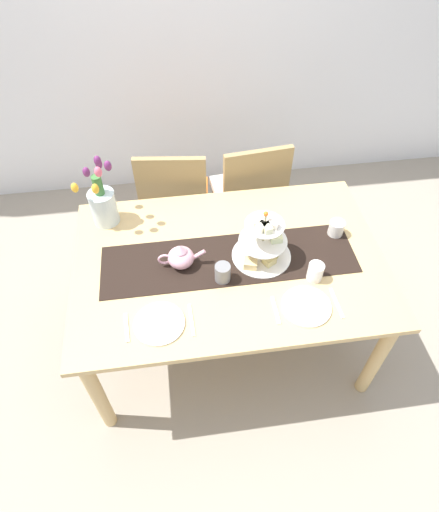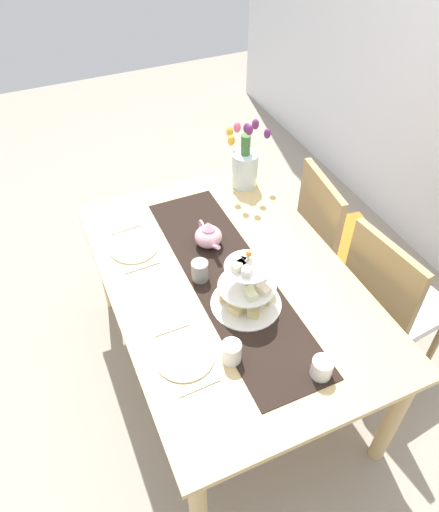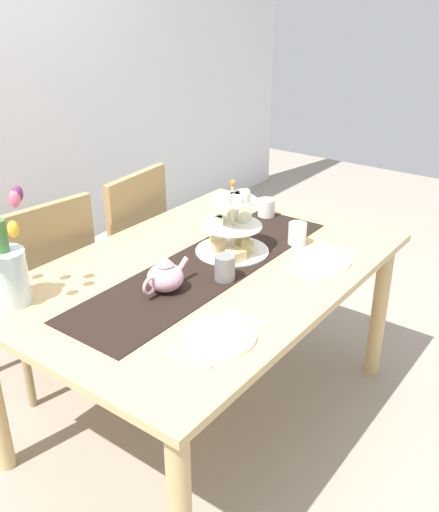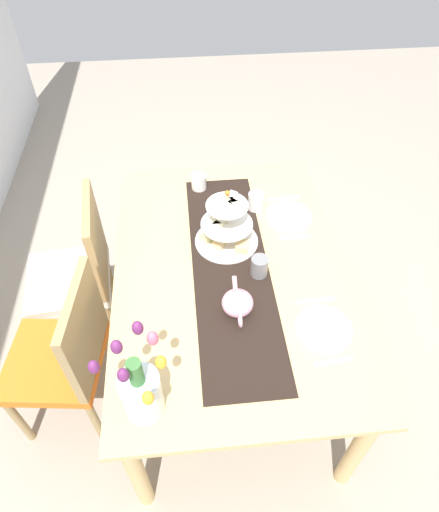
% 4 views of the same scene
% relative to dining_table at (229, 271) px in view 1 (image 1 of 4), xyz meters
% --- Properties ---
extents(ground_plane, '(8.00, 8.00, 0.00)m').
position_rel_dining_table_xyz_m(ground_plane, '(0.00, 0.00, -0.63)').
color(ground_plane, gray).
extents(room_wall_rear, '(6.00, 0.08, 2.60)m').
position_rel_dining_table_xyz_m(room_wall_rear, '(0.00, 1.62, 0.67)').
color(room_wall_rear, silver).
rests_on(room_wall_rear, ground_plane).
extents(dining_table, '(1.57, 1.04, 0.72)m').
position_rel_dining_table_xyz_m(dining_table, '(0.00, 0.00, 0.00)').
color(dining_table, tan).
rests_on(dining_table, ground_plane).
extents(chair_left, '(0.47, 0.47, 0.91)m').
position_rel_dining_table_xyz_m(chair_left, '(-0.24, 0.75, -0.13)').
color(chair_left, '#9C8254').
rests_on(chair_left, ground_plane).
extents(chair_right, '(0.46, 0.46, 0.91)m').
position_rel_dining_table_xyz_m(chair_right, '(0.26, 0.75, -0.13)').
color(chair_right, '#9C8254').
rests_on(chair_right, ground_plane).
extents(table_runner, '(1.28, 0.34, 0.00)m').
position_rel_dining_table_xyz_m(table_runner, '(0.00, 0.00, 0.10)').
color(table_runner, black).
rests_on(table_runner, dining_table).
extents(tiered_cake_stand, '(0.30, 0.30, 0.30)m').
position_rel_dining_table_xyz_m(tiered_cake_stand, '(0.17, 0.00, 0.19)').
color(tiered_cake_stand, beige).
rests_on(tiered_cake_stand, table_runner).
extents(teapot, '(0.24, 0.13, 0.14)m').
position_rel_dining_table_xyz_m(teapot, '(-0.24, 0.00, 0.15)').
color(teapot, '#E5A8BC').
rests_on(teapot, table_runner).
extents(tulip_vase, '(0.21, 0.24, 0.41)m').
position_rel_dining_table_xyz_m(tulip_vase, '(-0.62, 0.37, 0.22)').
color(tulip_vase, silver).
rests_on(tulip_vase, dining_table).
extents(cream_jug, '(0.08, 0.08, 0.08)m').
position_rel_dining_table_xyz_m(cream_jug, '(0.59, 0.10, 0.14)').
color(cream_jug, white).
rests_on(cream_jug, dining_table).
extents(dinner_plate_left, '(0.23, 0.23, 0.01)m').
position_rel_dining_table_xyz_m(dinner_plate_left, '(-0.37, -0.33, 0.10)').
color(dinner_plate_left, white).
rests_on(dinner_plate_left, dining_table).
extents(fork_left, '(0.03, 0.15, 0.01)m').
position_rel_dining_table_xyz_m(fork_left, '(-0.51, -0.33, 0.10)').
color(fork_left, silver).
rests_on(fork_left, dining_table).
extents(knife_left, '(0.02, 0.17, 0.01)m').
position_rel_dining_table_xyz_m(knife_left, '(-0.22, -0.33, 0.10)').
color(knife_left, silver).
rests_on(knife_left, dining_table).
extents(dinner_plate_right, '(0.23, 0.23, 0.01)m').
position_rel_dining_table_xyz_m(dinner_plate_right, '(0.31, -0.33, 0.10)').
color(dinner_plate_right, white).
rests_on(dinner_plate_right, dining_table).
extents(fork_right, '(0.02, 0.15, 0.01)m').
position_rel_dining_table_xyz_m(fork_right, '(0.16, -0.33, 0.10)').
color(fork_right, silver).
rests_on(fork_right, dining_table).
extents(knife_right, '(0.02, 0.17, 0.01)m').
position_rel_dining_table_xyz_m(knife_right, '(0.45, -0.33, 0.10)').
color(knife_right, silver).
rests_on(knife_right, dining_table).
extents(mug_grey, '(0.08, 0.08, 0.09)m').
position_rel_dining_table_xyz_m(mug_grey, '(-0.05, -0.12, 0.14)').
color(mug_grey, slate).
rests_on(mug_grey, table_runner).
extents(mug_white_text, '(0.08, 0.08, 0.09)m').
position_rel_dining_table_xyz_m(mug_white_text, '(0.39, -0.17, 0.14)').
color(mug_white_text, white).
rests_on(mug_white_text, dining_table).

